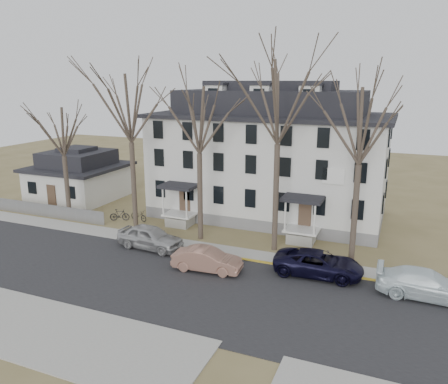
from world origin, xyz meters
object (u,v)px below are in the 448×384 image
at_px(bicycle_left, 139,216).
at_px(bicycle_right, 120,215).
at_px(small_house, 79,177).
at_px(tree_mid_right, 362,121).
at_px(tree_bungalow, 62,128).
at_px(car_tan, 207,260).
at_px(car_white, 427,285).
at_px(tree_far_left, 129,103).
at_px(car_silver, 150,238).
at_px(tree_center, 279,96).
at_px(tree_mid_left, 199,115).
at_px(car_navy, 318,264).
at_px(boarding_house, 269,157).

xyz_separation_m(bicycle_left, bicycle_right, (-1.57, -0.62, 0.03)).
bearing_deg(small_house, tree_mid_right, -12.27).
height_order(bicycle_left, bicycle_right, bicycle_right).
height_order(tree_bungalow, car_tan, tree_bungalow).
xyz_separation_m(car_white, bicycle_right, (-24.56, 5.01, -0.28)).
height_order(tree_mid_right, tree_bungalow, tree_mid_right).
distance_m(tree_mid_right, bicycle_right, 21.99).
bearing_deg(tree_mid_right, bicycle_right, 176.48).
xyz_separation_m(tree_far_left, car_silver, (3.47, -3.33, -9.48)).
relative_size(car_white, bicycle_left, 2.95).
distance_m(small_house, tree_center, 25.41).
distance_m(tree_mid_left, bicycle_right, 12.50).
xyz_separation_m(tree_mid_left, car_white, (16.07, -3.78, -8.80)).
xyz_separation_m(small_house, car_navy, (26.80, -9.37, -1.47)).
xyz_separation_m(small_house, tree_far_left, (11.00, -6.20, 8.09)).
distance_m(tree_far_left, tree_mid_right, 17.52).
distance_m(car_silver, bicycle_left, 6.80).
bearing_deg(tree_far_left, boarding_house, 42.18).
bearing_deg(bicycle_right, tree_center, -119.53).
height_order(tree_mid_right, car_silver, tree_mid_right).
xyz_separation_m(tree_center, car_tan, (-3.03, -5.27, -10.34)).
height_order(tree_center, tree_mid_right, tree_center).
xyz_separation_m(car_navy, bicycle_right, (-18.29, 4.40, -0.26)).
relative_size(boarding_house, tree_far_left, 1.52).
bearing_deg(boarding_house, tree_center, -69.80).
height_order(car_navy, bicycle_right, car_navy).
bearing_deg(boarding_house, small_house, -174.41).
height_order(tree_mid_right, car_white, tree_mid_right).
relative_size(car_tan, car_navy, 0.81).
bearing_deg(car_tan, boarding_house, -4.87).
xyz_separation_m(tree_mid_left, bicycle_right, (-8.49, 1.23, -9.08)).
bearing_deg(boarding_house, car_white, -42.41).
distance_m(small_house, tree_mid_right, 30.08).
bearing_deg(car_silver, tree_far_left, 50.33).
bearing_deg(bicycle_left, car_silver, -126.15).
xyz_separation_m(boarding_house, car_silver, (-5.53, -11.48, -4.52)).
bearing_deg(car_white, tree_center, 69.11).
relative_size(tree_far_left, bicycle_left, 7.35).
relative_size(tree_bungalow, car_tan, 2.37).
xyz_separation_m(small_house, tree_mid_left, (17.00, -6.20, 7.35)).
bearing_deg(car_tan, car_white, -88.30).
bearing_deg(car_white, small_house, 72.91).
bearing_deg(tree_mid_right, car_tan, -148.30).
bearing_deg(tree_center, car_tan, -119.88).
height_order(car_silver, car_tan, car_silver).
distance_m(tree_mid_left, car_white, 18.71).
height_order(tree_center, car_white, tree_center).
bearing_deg(small_house, car_white, -16.79).
distance_m(tree_far_left, car_silver, 10.63).
bearing_deg(car_tan, tree_bungalow, 67.00).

